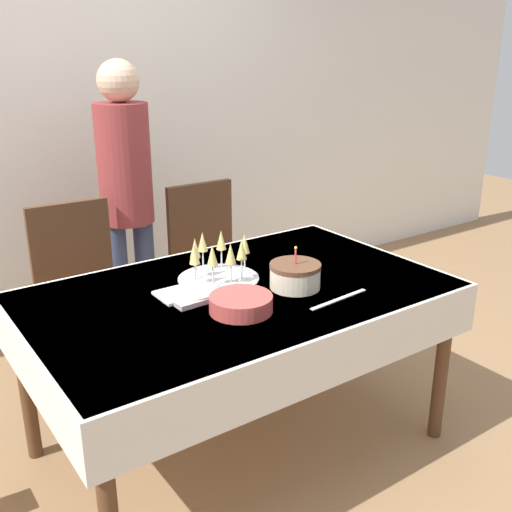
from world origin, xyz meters
TOP-DOWN VIEW (x-y plane):
  - ground_plane at (0.00, 0.00)m, footprint 12.00×12.00m
  - wall_back at (0.00, 1.65)m, footprint 8.00×0.05m
  - dining_table at (0.00, 0.00)m, footprint 1.69×1.05m
  - dining_chair_far_left at (-0.37, 0.85)m, footprint 0.43×0.43m
  - dining_chair_far_right at (0.37, 0.85)m, footprint 0.42×0.42m
  - birthday_cake at (0.20, -0.12)m, footprint 0.21×0.21m
  - champagne_tray at (-0.01, 0.14)m, footprint 0.34×0.34m
  - plate_stack_main at (-0.11, -0.19)m, footprint 0.24×0.24m
  - plate_stack_dessert at (-0.19, 0.03)m, footprint 0.17×0.17m
  - cake_knife at (0.26, -0.31)m, footprint 0.30×0.04m
  - fork_pile at (-0.21, -0.03)m, footprint 0.17×0.07m
  - napkin_pile at (-0.24, 0.08)m, footprint 0.15×0.15m
  - person_standing at (-0.01, 1.06)m, footprint 0.28×0.28m

SIDE VIEW (x-z plane):
  - ground_plane at x=0.00m, z-range 0.00..0.00m
  - dining_chair_far_left at x=-0.37m, z-range 0.05..1.02m
  - dining_chair_far_right at x=0.37m, z-range 0.05..1.02m
  - dining_table at x=0.00m, z-range 0.28..1.03m
  - cake_knife at x=0.26m, z-range 0.75..0.76m
  - napkin_pile at x=-0.24m, z-range 0.75..0.77m
  - fork_pile at x=-0.21m, z-range 0.75..0.77m
  - plate_stack_dessert at x=-0.19m, z-range 0.75..0.78m
  - plate_stack_main at x=-0.11m, z-range 0.75..0.82m
  - birthday_cake at x=0.20m, z-range 0.72..0.89m
  - champagne_tray at x=-0.01m, z-range 0.75..0.93m
  - person_standing at x=-0.01m, z-range 0.17..1.79m
  - wall_back at x=0.00m, z-range 0.00..2.70m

